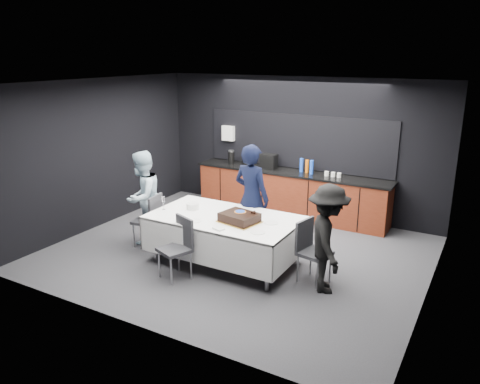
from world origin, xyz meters
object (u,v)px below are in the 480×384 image
champagne_flute (163,200)px  chair_left (151,217)px  party_table (224,225)px  chair_near (179,243)px  person_left (143,197)px  plate_stack (193,206)px  person_center (252,197)px  person_right (328,239)px  cake_assembly (239,218)px  chair_right (310,246)px

champagne_flute → chair_left: size_ratio=0.24×
party_table → chair_near: bearing=-114.0°
champagne_flute → person_left: bearing=159.2°
plate_stack → person_center: person_center is taller
party_table → person_right: size_ratio=1.50×
cake_assembly → chair_left: size_ratio=0.70×
chair_right → person_right: size_ratio=0.60×
plate_stack → person_right: bearing=-3.0°
chair_right → cake_assembly: bearing=-170.0°
cake_assembly → plate_stack: size_ratio=3.22×
person_left → chair_left: bearing=58.5°
person_left → chair_near: bearing=51.6°
cake_assembly → plate_stack: 0.98m
chair_left → chair_near: (1.12, -0.70, 0.00)m
champagne_flute → chair_near: (0.71, -0.56, -0.40)m
cake_assembly → chair_left: 1.81m
person_center → person_left: size_ratio=1.11×
person_center → party_table: bearing=90.9°
chair_right → chair_near: same height
party_table → person_right: 1.72m
chair_near → chair_right: bearing=25.8°
chair_right → person_right: person_right is taller
party_table → champagne_flute: 1.10m
person_left → person_right: person_left is taller
champagne_flute → chair_left: champagne_flute is taller
cake_assembly → chair_near: size_ratio=0.70×
cake_assembly → chair_near: 0.98m
chair_near → person_left: bearing=149.3°
chair_right → person_left: person_left is taller
champagne_flute → person_center: (1.14, 0.92, -0.03)m
champagne_flute → chair_right: 2.50m
plate_stack → champagne_flute: size_ratio=0.90×
party_table → person_right: bearing=-2.4°
chair_right → person_left: size_ratio=0.57×
champagne_flute → person_center: bearing=38.8°
champagne_flute → chair_left: 0.59m
cake_assembly → chair_left: bearing=178.4°
chair_left → person_right: size_ratio=0.60×
party_table → champagne_flute: size_ratio=10.36×
cake_assembly → champagne_flute: bearing=-176.1°
chair_right → champagne_flute: bearing=-173.4°
party_table → person_left: size_ratio=1.42×
person_left → person_right: bearing=80.1°
chair_left → party_table: bearing=2.0°
cake_assembly → chair_right: (1.08, 0.19, -0.32)m
plate_stack → chair_near: 0.91m
party_table → chair_near: size_ratio=2.51×
chair_left → chair_right: size_ratio=1.00×
party_table → chair_left: bearing=-178.0°
party_table → person_right: (1.71, -0.07, 0.13)m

